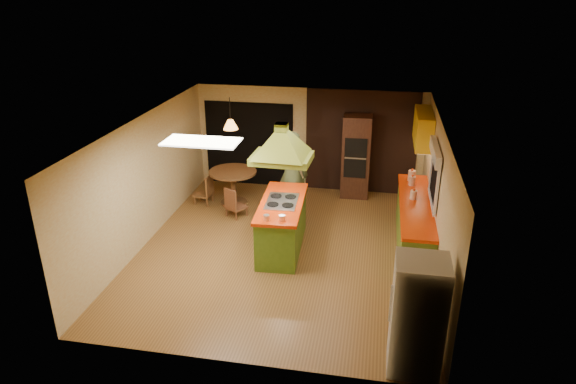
% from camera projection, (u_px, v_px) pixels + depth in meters
% --- Properties ---
extents(ground, '(6.50, 6.50, 0.00)m').
position_uv_depth(ground, '(284.00, 249.00, 9.99)').
color(ground, brown).
rests_on(ground, ground).
extents(room_walls, '(5.50, 6.50, 6.50)m').
position_uv_depth(room_walls, '(284.00, 190.00, 9.50)').
color(room_walls, beige).
rests_on(room_walls, ground).
extents(ceiling_plane, '(6.50, 6.50, 0.00)m').
position_uv_depth(ceiling_plane, '(284.00, 124.00, 9.02)').
color(ceiling_plane, silver).
rests_on(ceiling_plane, room_walls).
extents(brick_panel, '(2.64, 0.03, 2.50)m').
position_uv_depth(brick_panel, '(361.00, 142.00, 12.22)').
color(brick_panel, '#381E14').
rests_on(brick_panel, ground).
extents(nook_opening, '(2.20, 0.03, 2.10)m').
position_uv_depth(nook_opening, '(249.00, 144.00, 12.76)').
color(nook_opening, black).
rests_on(nook_opening, ground).
extents(right_counter, '(0.62, 3.05, 0.92)m').
position_uv_depth(right_counter, '(414.00, 224.00, 9.95)').
color(right_counter, olive).
rests_on(right_counter, ground).
extents(upper_cabinets, '(0.34, 1.40, 0.70)m').
position_uv_depth(upper_cabinets, '(423.00, 128.00, 10.80)').
color(upper_cabinets, yellow).
rests_on(upper_cabinets, room_walls).
extents(window_right, '(0.12, 1.35, 1.06)m').
position_uv_depth(window_right, '(435.00, 165.00, 9.22)').
color(window_right, black).
rests_on(window_right, room_walls).
extents(fluor_panel, '(1.20, 0.60, 0.03)m').
position_uv_depth(fluor_panel, '(202.00, 142.00, 8.12)').
color(fluor_panel, white).
rests_on(fluor_panel, ceiling_plane).
extents(kitchen_island, '(0.89, 2.02, 1.00)m').
position_uv_depth(kitchen_island, '(282.00, 225.00, 9.84)').
color(kitchen_island, '#547D1F').
rests_on(kitchen_island, ground).
extents(range_hood, '(1.10, 0.81, 0.80)m').
position_uv_depth(range_hood, '(281.00, 137.00, 9.17)').
color(range_hood, olive).
rests_on(range_hood, ceiling_plane).
extents(man, '(0.81, 0.62, 1.98)m').
position_uv_depth(man, '(292.00, 176.00, 10.88)').
color(man, '#444D28').
rests_on(man, ground).
extents(refrigerator, '(0.68, 0.65, 1.65)m').
position_uv_depth(refrigerator, '(418.00, 316.00, 6.67)').
color(refrigerator, silver).
rests_on(refrigerator, ground).
extents(wall_oven, '(0.66, 0.61, 1.98)m').
position_uv_depth(wall_oven, '(356.00, 156.00, 12.08)').
color(wall_oven, '#4E2819').
rests_on(wall_oven, ground).
extents(dining_table, '(1.09, 1.09, 0.81)m').
position_uv_depth(dining_table, '(233.00, 181.00, 11.77)').
color(dining_table, brown).
rests_on(dining_table, ground).
extents(chair_left, '(0.42, 0.42, 0.69)m').
position_uv_depth(chair_left, '(203.00, 189.00, 11.89)').
color(chair_left, brown).
rests_on(chair_left, ground).
extents(chair_near, '(0.52, 0.52, 0.69)m').
position_uv_depth(chair_near, '(236.00, 202.00, 11.23)').
color(chair_near, brown).
rests_on(chair_near, ground).
extents(pendant_lamp, '(0.34, 0.34, 0.21)m').
position_uv_depth(pendant_lamp, '(231.00, 124.00, 11.26)').
color(pendant_lamp, '#FF9E3F').
rests_on(pendant_lamp, ceiling_plane).
extents(canister_large, '(0.17, 0.17, 0.23)m').
position_uv_depth(canister_large, '(412.00, 176.00, 10.78)').
color(canister_large, '#FBE7CA').
rests_on(canister_large, right_counter).
extents(canister_medium, '(0.17, 0.17, 0.19)m').
position_uv_depth(canister_medium, '(412.00, 181.00, 10.56)').
color(canister_medium, beige).
rests_on(canister_medium, right_counter).
extents(canister_small, '(0.15, 0.15, 0.17)m').
position_uv_depth(canister_small, '(414.00, 195.00, 9.90)').
color(canister_small, beige).
rests_on(canister_small, right_counter).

